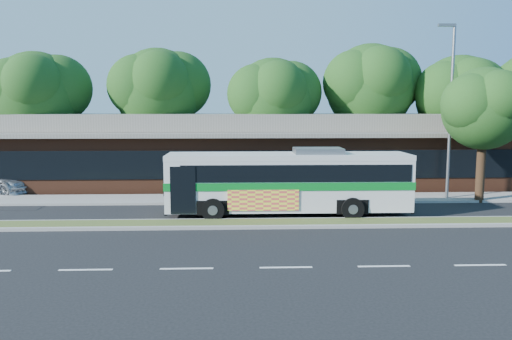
% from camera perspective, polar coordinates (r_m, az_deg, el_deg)
% --- Properties ---
extents(ground, '(120.00, 120.00, 0.00)m').
position_cam_1_polar(ground, '(20.21, 2.06, -6.68)').
color(ground, black).
rests_on(ground, ground).
extents(median_strip, '(26.00, 1.10, 0.15)m').
position_cam_1_polar(median_strip, '(20.77, 1.94, -6.09)').
color(median_strip, '#405122').
rests_on(median_strip, ground).
extents(sidewalk, '(44.00, 2.60, 0.12)m').
position_cam_1_polar(sidewalk, '(26.45, 1.04, -3.28)').
color(sidewalk, gray).
rests_on(sidewalk, ground).
extents(plaza_building, '(33.20, 11.20, 4.45)m').
position_cam_1_polar(plaza_building, '(32.71, 0.41, 2.35)').
color(plaza_building, '#502919').
rests_on(plaza_building, ground).
extents(lamp_post, '(0.93, 0.18, 9.07)m').
position_cam_1_polar(lamp_post, '(27.85, 21.31, 6.78)').
color(lamp_post, slate).
rests_on(lamp_post, ground).
extents(tree_bg_a, '(6.47, 5.80, 8.63)m').
position_cam_1_polar(tree_bg_a, '(37.13, -23.09, 8.12)').
color(tree_bg_a, black).
rests_on(tree_bg_a, ground).
extents(tree_bg_b, '(6.69, 6.00, 9.00)m').
position_cam_1_polar(tree_bg_b, '(36.12, -10.42, 9.05)').
color(tree_bg_b, black).
rests_on(tree_bg_b, ground).
extents(tree_bg_c, '(6.24, 5.60, 8.26)m').
position_cam_1_polar(tree_bg_c, '(34.84, 2.58, 8.33)').
color(tree_bg_c, black).
rests_on(tree_bg_c, ground).
extents(tree_bg_d, '(6.91, 6.20, 9.37)m').
position_cam_1_polar(tree_bg_d, '(37.11, 13.51, 9.34)').
color(tree_bg_d, black).
rests_on(tree_bg_d, ground).
extents(tree_bg_e, '(6.47, 5.80, 8.50)m').
position_cam_1_polar(tree_bg_e, '(38.19, 22.64, 7.91)').
color(tree_bg_e, black).
rests_on(tree_bg_e, ground).
extents(transit_bus, '(10.87, 2.61, 3.04)m').
position_cam_1_polar(transit_bus, '(22.45, 3.80, -0.91)').
color(transit_bus, silver).
rests_on(transit_bus, ground).
extents(sidewalk_tree, '(4.63, 4.15, 6.87)m').
position_cam_1_polar(sidewalk_tree, '(28.05, 25.07, 6.55)').
color(sidewalk_tree, black).
rests_on(sidewalk_tree, ground).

